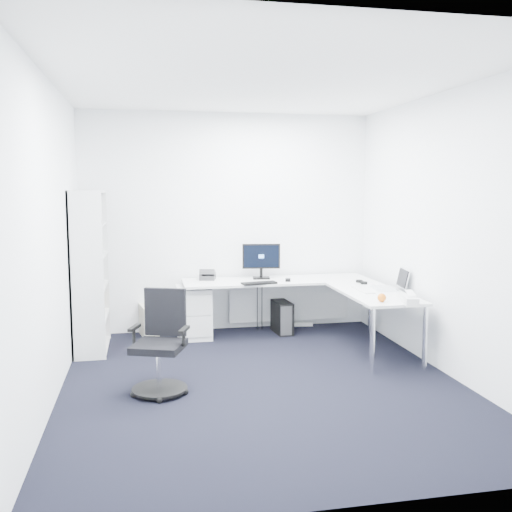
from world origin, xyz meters
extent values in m
plane|color=black|center=(0.00, 0.00, 0.00)|extent=(4.20, 4.20, 0.00)
plane|color=white|center=(0.00, 0.00, 2.70)|extent=(4.20, 4.20, 0.00)
cube|color=white|center=(0.00, 2.10, 1.35)|extent=(3.60, 0.02, 2.70)
cube|color=white|center=(0.00, -2.10, 1.35)|extent=(3.60, 0.02, 2.70)
cube|color=white|center=(-1.80, 0.00, 1.35)|extent=(0.02, 4.20, 2.70)
cube|color=white|center=(1.80, 0.00, 1.35)|extent=(0.02, 4.20, 2.70)
cube|color=silver|center=(-0.47, 1.75, 0.31)|extent=(0.40, 0.50, 0.61)
cube|color=black|center=(0.61, 1.73, 0.20)|extent=(0.21, 0.42, 0.39)
cube|color=beige|center=(-1.00, 1.91, 0.19)|extent=(0.24, 0.42, 0.37)
cube|color=silver|center=(0.90, 2.03, 0.02)|extent=(0.39, 0.13, 0.04)
cube|color=black|center=(0.27, 1.46, 0.68)|extent=(0.42, 0.20, 0.02)
cube|color=black|center=(0.65, 1.59, 0.69)|extent=(0.08, 0.11, 0.03)
cube|color=silver|center=(1.30, 0.83, 0.68)|extent=(0.12, 0.42, 0.01)
sphere|color=#CF6212|center=(1.24, 0.20, 0.71)|extent=(0.09, 0.09, 0.09)
cube|color=silver|center=(1.45, 0.02, 0.71)|extent=(0.17, 0.25, 0.08)
camera|label=1|loc=(-1.04, -4.96, 1.80)|focal=40.00mm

